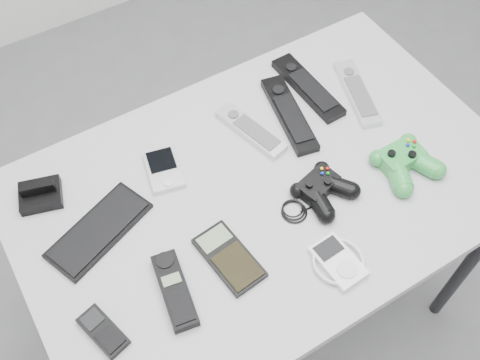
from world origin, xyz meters
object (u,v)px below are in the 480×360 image
remote_black_a (289,114)px  controller_black (322,188)px  calculator (229,257)px  remote_silver_a (251,130)px  controller_green (405,161)px  pda_keyboard (99,230)px  mobile_phone (103,331)px  pda (164,169)px  mp3_player (338,261)px  cordless_handset (175,290)px  desk (265,200)px  remote_black_b (308,87)px  remote_silver_b (357,92)px

remote_black_a → controller_black: bearing=-94.1°
remote_black_a → calculator: (-0.32, -0.25, -0.00)m
remote_silver_a → controller_green: size_ratio=1.31×
pda_keyboard → calculator: calculator is taller
pda_keyboard → controller_green: size_ratio=1.55×
mobile_phone → controller_black: controller_black is taller
remote_silver_a → pda: bearing=164.7°
mobile_phone → mp3_player: 0.47m
cordless_handset → controller_green: size_ratio=1.10×
remote_silver_a → controller_green: 0.36m
pda → calculator: 0.26m
desk → pda_keyboard: size_ratio=4.80×
remote_black_a → cordless_handset: 0.51m
pda → cordless_handset: (-0.11, -0.27, 0.00)m
cordless_handset → controller_black: controller_black is taller
cordless_handset → calculator: (0.13, 0.01, -0.00)m
remote_black_a → mobile_phone: size_ratio=2.30×
remote_silver_a → remote_black_b: 0.20m
remote_silver_b → remote_black_a: bearing=-170.9°
pda → remote_black_a: bearing=11.0°
controller_black → mobile_phone: bearing=170.5°
pda → mobile_phone: (-0.26, -0.27, -0.00)m
remote_silver_a → remote_silver_b: size_ratio=0.90×
calculator → pda: bearing=86.9°
remote_silver_b → controller_green: size_ratio=1.46×
remote_black_a → controller_green: size_ratio=1.64×
desk → mobile_phone: size_ratio=10.40×
controller_green → remote_black_a: bearing=118.1°
remote_black_b → controller_green: bearing=-82.8°
controller_black → controller_green: (0.20, -0.04, 0.00)m
remote_silver_b → controller_black: 0.31m
desk → controller_green: (0.29, -0.12, 0.09)m
pda → remote_silver_a: remote_silver_a is taller
pda → remote_silver_a: bearing=11.6°
remote_black_b → cordless_handset: 0.61m
remote_black_b → calculator: size_ratio=1.51×
mp3_player → pda_keyboard: bearing=136.9°
pda → desk: bearing=-27.0°
mp3_player → controller_green: controller_green is taller
mobile_phone → controller_black: (0.53, 0.04, 0.01)m
desk → cordless_handset: size_ratio=6.74×
pda → remote_silver_b: remote_silver_b is taller
remote_silver_a → remote_black_b: (0.19, 0.04, 0.00)m
desk → controller_black: (0.09, -0.08, 0.08)m
remote_silver_b → mp3_player: 0.47m
remote_black_b → mp3_player: remote_black_b is taller
cordless_handset → calculator: cordless_handset is taller
desk → remote_black_b: 0.31m
pda_keyboard → remote_black_a: remote_black_a is taller
cordless_handset → controller_green: bearing=10.6°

